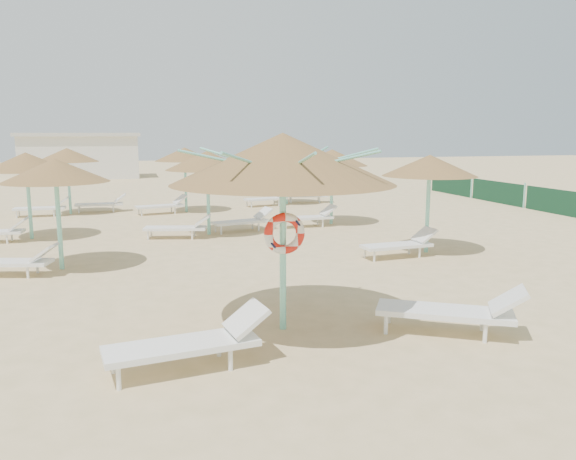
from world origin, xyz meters
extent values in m
plane|color=#DBBA85|center=(0.00, 0.00, 0.00)|extent=(120.00, 120.00, 0.00)
cylinder|color=#7FDCC8|center=(-0.21, 0.05, 1.36)|extent=(0.11, 0.11, 2.73)
cone|color=olive|center=(-0.21, 0.05, 2.85)|extent=(3.63, 3.63, 0.82)
cylinder|color=#7FDCC8|center=(-0.21, 0.05, 2.58)|extent=(0.20, 0.20, 0.12)
cylinder|color=#7FDCC8|center=(0.63, 0.05, 2.81)|extent=(1.64, 0.04, 0.41)
cylinder|color=#7FDCC8|center=(0.39, 0.64, 2.81)|extent=(1.19, 1.19, 0.41)
cylinder|color=#7FDCC8|center=(-0.21, 0.88, 2.81)|extent=(0.04, 1.64, 0.41)
cylinder|color=#7FDCC8|center=(-0.80, 0.64, 2.81)|extent=(1.19, 1.19, 0.41)
cylinder|color=#7FDCC8|center=(-1.04, 0.05, 2.81)|extent=(1.64, 0.04, 0.41)
cylinder|color=#7FDCC8|center=(-0.80, -0.54, 2.81)|extent=(1.19, 1.19, 0.41)
cylinder|color=#7FDCC8|center=(-0.21, -0.79, 2.81)|extent=(0.04, 1.64, 0.41)
cylinder|color=#7FDCC8|center=(0.39, -0.54, 2.81)|extent=(1.19, 1.19, 0.41)
torus|color=red|center=(-0.21, -0.05, 1.65)|extent=(0.68, 0.15, 0.68)
cylinder|color=white|center=(-2.83, -1.59, 0.16)|extent=(0.07, 0.07, 0.31)
cylinder|color=white|center=(-2.91, -1.04, 0.16)|extent=(0.07, 0.07, 0.31)
cylinder|color=white|center=(-1.35, -1.38, 0.16)|extent=(0.07, 0.07, 0.31)
cylinder|color=white|center=(-1.42, -0.83, 0.16)|extent=(0.07, 0.07, 0.31)
cube|color=white|center=(-1.99, -1.19, 0.35)|extent=(2.18, 0.97, 0.09)
cube|color=white|center=(-1.06, -1.06, 0.62)|extent=(0.63, 0.73, 0.40)
cylinder|color=white|center=(1.35, -0.65, 0.16)|extent=(0.07, 0.07, 0.32)
cylinder|color=white|center=(1.64, -0.16, 0.16)|extent=(0.07, 0.07, 0.32)
cylinder|color=white|center=(2.68, -1.43, 0.16)|extent=(0.07, 0.07, 0.32)
cylinder|color=white|center=(2.97, -0.94, 0.16)|extent=(0.07, 0.07, 0.32)
cube|color=white|center=(2.28, -0.87, 0.36)|extent=(2.23, 1.71, 0.09)
cube|color=white|center=(3.12, -1.36, 0.64)|extent=(0.82, 0.87, 0.42)
cylinder|color=#7FDCC8|center=(-4.27, 5.55, 1.15)|extent=(0.11, 0.11, 2.30)
cone|color=olive|center=(-4.27, 5.55, 2.38)|extent=(2.47, 2.47, 0.56)
cylinder|color=#7FDCC8|center=(-4.27, 5.55, 2.15)|extent=(0.20, 0.20, 0.12)
cylinder|color=white|center=(-4.91, 4.76, 0.14)|extent=(0.06, 0.06, 0.28)
cylinder|color=white|center=(-4.77, 5.25, 0.14)|extent=(0.06, 0.06, 0.28)
cube|color=white|center=(-5.37, 5.15, 0.32)|extent=(2.00, 1.09, 0.08)
cube|color=white|center=(-4.55, 4.93, 0.56)|extent=(0.62, 0.71, 0.36)
cylinder|color=#7FDCC8|center=(-5.63, 10.02, 1.15)|extent=(0.11, 0.11, 2.30)
cone|color=olive|center=(-5.63, 10.02, 2.38)|extent=(2.52, 2.52, 0.57)
cylinder|color=#7FDCC8|center=(-5.63, 10.02, 2.15)|extent=(0.20, 0.20, 0.12)
cylinder|color=white|center=(-6.20, 9.33, 0.14)|extent=(0.06, 0.06, 0.28)
cylinder|color=white|center=(-6.16, 9.83, 0.14)|extent=(0.06, 0.06, 0.28)
cube|color=white|center=(-5.88, 9.55, 0.56)|extent=(0.53, 0.64, 0.36)
cylinder|color=#7FDCC8|center=(-4.99, 15.45, 1.15)|extent=(0.11, 0.11, 2.30)
cone|color=olive|center=(-4.99, 15.45, 2.38)|extent=(2.44, 2.44, 0.55)
cylinder|color=#7FDCC8|center=(-4.99, 15.45, 2.15)|extent=(0.20, 0.20, 0.12)
cylinder|color=white|center=(-6.89, 14.80, 0.14)|extent=(0.06, 0.06, 0.28)
cylinder|color=white|center=(-6.89, 15.30, 0.14)|extent=(0.06, 0.06, 0.28)
cylinder|color=white|center=(-5.54, 14.79, 0.14)|extent=(0.06, 0.06, 0.28)
cylinder|color=white|center=(-5.54, 15.29, 0.14)|extent=(0.06, 0.06, 0.28)
cube|color=white|center=(-6.09, 15.05, 0.32)|extent=(1.90, 0.63, 0.08)
cube|color=white|center=(-5.24, 15.04, 0.56)|extent=(0.49, 0.60, 0.36)
cylinder|color=white|center=(-4.69, 15.49, 0.14)|extent=(0.06, 0.06, 0.28)
cylinder|color=white|center=(-4.69, 15.99, 0.14)|extent=(0.06, 0.06, 0.28)
cylinder|color=white|center=(-3.34, 15.50, 0.14)|extent=(0.06, 0.06, 0.28)
cylinder|color=white|center=(-3.34, 16.00, 0.14)|extent=(0.06, 0.06, 0.28)
cube|color=white|center=(-3.89, 15.75, 0.32)|extent=(1.90, 0.63, 0.08)
cube|color=white|center=(-3.04, 15.75, 0.56)|extent=(0.49, 0.60, 0.36)
cylinder|color=#7FDCC8|center=(-0.21, 9.27, 1.15)|extent=(0.11, 0.11, 2.30)
cone|color=olive|center=(-0.21, 9.27, 2.39)|extent=(2.66, 2.66, 0.60)
cylinder|color=#7FDCC8|center=(-0.21, 9.27, 2.15)|extent=(0.20, 0.20, 0.12)
cylinder|color=white|center=(-2.14, 8.81, 0.14)|extent=(0.06, 0.06, 0.28)
cylinder|color=white|center=(-2.03, 9.30, 0.14)|extent=(0.06, 0.06, 0.28)
cylinder|color=white|center=(-0.83, 8.50, 0.14)|extent=(0.06, 0.06, 0.28)
cylinder|color=white|center=(-0.71, 8.99, 0.14)|extent=(0.06, 0.06, 0.28)
cube|color=white|center=(-1.31, 8.87, 0.32)|extent=(1.99, 1.04, 0.08)
cube|color=white|center=(-0.48, 8.68, 0.56)|extent=(0.61, 0.69, 0.36)
cylinder|color=white|center=(0.17, 9.14, 0.14)|extent=(0.06, 0.06, 0.28)
cylinder|color=white|center=(0.06, 9.63, 0.14)|extent=(0.06, 0.06, 0.28)
cylinder|color=white|center=(1.49, 9.45, 0.14)|extent=(0.06, 0.06, 0.28)
cylinder|color=white|center=(1.37, 9.94, 0.14)|extent=(0.06, 0.06, 0.28)
cube|color=white|center=(0.89, 9.57, 0.32)|extent=(1.99, 1.04, 0.08)
cube|color=white|center=(1.72, 9.77, 0.56)|extent=(0.61, 0.69, 0.36)
cylinder|color=#7FDCC8|center=(-0.40, 14.85, 1.15)|extent=(0.11, 0.11, 2.30)
cone|color=olive|center=(-0.40, 14.85, 2.38)|extent=(2.45, 2.45, 0.55)
cylinder|color=#7FDCC8|center=(-0.40, 14.85, 2.15)|extent=(0.20, 0.20, 0.12)
cylinder|color=white|center=(-2.22, 14.03, 0.14)|extent=(0.06, 0.06, 0.28)
cylinder|color=white|center=(-2.33, 14.52, 0.14)|extent=(0.06, 0.06, 0.28)
cylinder|color=white|center=(-0.91, 14.32, 0.14)|extent=(0.06, 0.06, 0.28)
cylinder|color=white|center=(-1.01, 14.81, 0.14)|extent=(0.06, 0.06, 0.28)
cube|color=white|center=(-1.50, 14.45, 0.32)|extent=(1.99, 1.01, 0.08)
cube|color=white|center=(-0.67, 14.63, 0.56)|extent=(0.60, 0.69, 0.36)
cylinder|color=#7FDCC8|center=(5.21, 4.92, 1.15)|extent=(0.11, 0.11, 2.30)
cone|color=olive|center=(5.21, 4.92, 2.39)|extent=(2.55, 2.55, 0.57)
cylinder|color=#7FDCC8|center=(5.21, 4.92, 2.15)|extent=(0.20, 0.20, 0.12)
cylinder|color=white|center=(3.33, 4.21, 0.14)|extent=(0.06, 0.06, 0.28)
cylinder|color=white|center=(3.29, 4.70, 0.14)|extent=(0.06, 0.06, 0.28)
cylinder|color=white|center=(4.68, 4.32, 0.14)|extent=(0.06, 0.06, 0.28)
cylinder|color=white|center=(4.63, 4.82, 0.14)|extent=(0.06, 0.06, 0.28)
cube|color=white|center=(4.11, 4.52, 0.32)|extent=(1.95, 0.78, 0.08)
cube|color=white|center=(4.95, 4.59, 0.56)|extent=(0.53, 0.64, 0.36)
cylinder|color=#7FDCC8|center=(4.36, 10.25, 1.15)|extent=(0.11, 0.11, 2.30)
cone|color=olive|center=(4.36, 10.25, 2.39)|extent=(2.56, 2.56, 0.58)
cylinder|color=#7FDCC8|center=(4.36, 10.25, 2.15)|extent=(0.20, 0.20, 0.12)
cylinder|color=white|center=(2.47, 9.57, 0.14)|extent=(0.06, 0.06, 0.28)
cylinder|color=white|center=(2.45, 10.07, 0.14)|extent=(0.06, 0.06, 0.28)
cylinder|color=white|center=(3.81, 9.62, 0.14)|extent=(0.06, 0.06, 0.28)
cylinder|color=white|center=(3.79, 10.12, 0.14)|extent=(0.06, 0.06, 0.28)
cube|color=white|center=(3.26, 9.85, 0.32)|extent=(1.92, 0.69, 0.08)
cube|color=white|center=(4.10, 9.88, 0.56)|extent=(0.51, 0.62, 0.36)
cylinder|color=#7FDCC8|center=(4.32, 16.16, 1.15)|extent=(0.11, 0.11, 2.30)
cone|color=olive|center=(4.32, 16.16, 2.38)|extent=(2.39, 2.39, 0.54)
cylinder|color=#7FDCC8|center=(4.32, 16.16, 2.15)|extent=(0.20, 0.20, 0.12)
cylinder|color=white|center=(2.48, 15.36, 0.14)|extent=(0.06, 0.06, 0.28)
cylinder|color=white|center=(2.38, 15.85, 0.14)|extent=(0.06, 0.06, 0.28)
cylinder|color=white|center=(3.81, 15.63, 0.14)|extent=(0.06, 0.06, 0.28)
cylinder|color=white|center=(3.71, 16.12, 0.14)|extent=(0.06, 0.06, 0.28)
cube|color=white|center=(3.22, 15.76, 0.32)|extent=(1.98, 0.98, 0.08)
cube|color=white|center=(4.05, 15.93, 0.56)|extent=(0.59, 0.68, 0.36)
cylinder|color=white|center=(4.58, 16.37, 0.14)|extent=(0.06, 0.06, 0.28)
cylinder|color=white|center=(4.68, 16.86, 0.14)|extent=(0.06, 0.06, 0.28)
cylinder|color=white|center=(5.91, 16.11, 0.14)|extent=(0.06, 0.06, 0.28)
cylinder|color=white|center=(6.01, 16.60, 0.14)|extent=(0.06, 0.06, 0.28)
cube|color=white|center=(5.42, 16.46, 0.32)|extent=(1.98, 0.98, 0.08)
cube|color=white|center=(6.25, 16.30, 0.56)|extent=(0.59, 0.68, 0.36)
cube|color=silver|center=(-6.00, 35.00, 1.50)|extent=(8.00, 4.00, 3.00)
cube|color=beige|center=(-6.00, 35.00, 3.12)|extent=(8.40, 4.40, 0.25)
cube|color=#164430|center=(14.00, 10.00, 0.50)|extent=(0.08, 3.80, 1.00)
cube|color=#164430|center=(14.00, 14.00, 0.50)|extent=(0.08, 3.80, 1.00)
cylinder|color=#7FDCC8|center=(14.00, 12.10, 0.55)|extent=(0.08, 0.08, 1.10)
cube|color=#164430|center=(14.00, 18.00, 0.50)|extent=(0.08, 3.80, 1.00)
cylinder|color=#7FDCC8|center=(14.00, 16.10, 0.55)|extent=(0.08, 0.08, 1.10)
camera|label=1|loc=(-2.55, -8.66, 3.26)|focal=35.00mm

